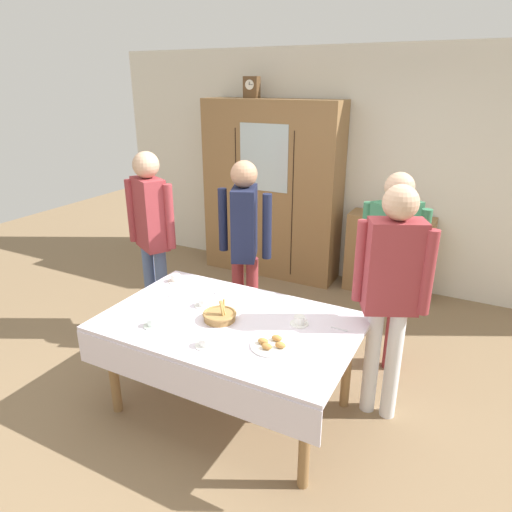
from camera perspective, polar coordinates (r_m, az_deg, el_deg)
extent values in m
plane|color=#846B4C|center=(3.81, -1.45, -16.63)|extent=(12.00, 12.00, 0.00)
cube|color=silver|center=(5.57, 11.89, 10.51)|extent=(6.40, 0.10, 2.70)
cylinder|color=olive|center=(3.58, -17.42, -13.37)|extent=(0.07, 0.07, 0.72)
cylinder|color=olive|center=(2.90, 6.11, -21.76)|extent=(0.07, 0.07, 0.72)
cylinder|color=olive|center=(4.11, -9.25, -7.82)|extent=(0.07, 0.07, 0.72)
cylinder|color=olive|center=(3.54, 11.29, -13.19)|extent=(0.07, 0.07, 0.72)
cube|color=silver|center=(3.26, -3.28, -8.27)|extent=(1.78, 1.12, 0.03)
cube|color=silver|center=(2.94, -8.98, -15.25)|extent=(1.78, 0.01, 0.24)
cube|color=olive|center=(5.66, 1.98, 8.19)|extent=(1.70, 0.45, 2.14)
cube|color=silver|center=(5.38, 0.96, 12.15)|extent=(0.61, 0.01, 0.77)
cube|color=black|center=(5.66, -2.49, 7.07)|extent=(0.01, 0.01, 1.71)
cube|color=black|center=(5.34, 4.54, 6.16)|extent=(0.01, 0.01, 1.71)
cube|color=brown|center=(5.64, -0.54, 20.33)|extent=(0.18, 0.10, 0.24)
cylinder|color=white|center=(5.60, -0.82, 20.62)|extent=(0.11, 0.01, 0.11)
cube|color=black|center=(5.59, -0.85, 20.77)|extent=(0.00, 0.00, 0.04)
cube|color=black|center=(5.58, -0.66, 20.62)|extent=(0.05, 0.00, 0.00)
cube|color=olive|center=(5.45, 16.16, 0.16)|extent=(0.93, 0.35, 0.92)
cube|color=#2D5184|center=(5.30, 16.68, 4.98)|extent=(0.14, 0.19, 0.03)
cube|color=#3D754C|center=(5.29, 16.71, 5.27)|extent=(0.16, 0.21, 0.02)
cube|color=#99332D|center=(5.29, 16.73, 5.51)|extent=(0.12, 0.17, 0.03)
cylinder|color=white|center=(3.46, -6.61, -6.17)|extent=(0.13, 0.13, 0.01)
cylinder|color=white|center=(3.44, -6.64, -5.71)|extent=(0.08, 0.08, 0.05)
torus|color=white|center=(3.42, -6.11, -5.80)|extent=(0.04, 0.01, 0.04)
cylinder|color=#47230F|center=(3.43, -6.65, -5.39)|extent=(0.06, 0.06, 0.01)
cylinder|color=white|center=(3.90, -9.99, -3.08)|extent=(0.13, 0.13, 0.01)
cylinder|color=white|center=(3.89, -10.02, -2.66)|extent=(0.08, 0.08, 0.05)
torus|color=white|center=(3.86, -9.57, -2.73)|extent=(0.04, 0.01, 0.04)
cylinder|color=#47230F|center=(3.88, -10.04, -2.37)|extent=(0.06, 0.06, 0.01)
cylinder|color=white|center=(3.21, 5.42, -8.41)|extent=(0.13, 0.13, 0.01)
cylinder|color=white|center=(3.19, 5.44, -7.92)|extent=(0.08, 0.08, 0.05)
torus|color=white|center=(3.18, 6.08, -8.02)|extent=(0.04, 0.01, 0.04)
cylinder|color=#47230F|center=(3.18, 5.45, -7.58)|extent=(0.06, 0.06, 0.01)
cylinder|color=silver|center=(3.25, -12.76, -8.47)|extent=(0.13, 0.13, 0.01)
cylinder|color=silver|center=(3.24, -12.80, -7.98)|extent=(0.08, 0.08, 0.05)
torus|color=silver|center=(3.21, -12.28, -8.11)|extent=(0.04, 0.01, 0.04)
cylinder|color=#47230F|center=(3.23, -12.83, -7.65)|extent=(0.06, 0.06, 0.01)
cylinder|color=white|center=(2.97, -6.36, -11.05)|extent=(0.13, 0.13, 0.01)
cylinder|color=white|center=(2.96, -6.39, -10.53)|extent=(0.08, 0.08, 0.05)
torus|color=white|center=(2.94, -5.76, -10.68)|extent=(0.04, 0.01, 0.04)
cylinder|color=#47230F|center=(2.95, -6.41, -10.17)|extent=(0.06, 0.06, 0.01)
cylinder|color=#9E7542|center=(3.25, -4.56, -7.58)|extent=(0.22, 0.22, 0.05)
torus|color=#9E7542|center=(3.24, -4.57, -7.19)|extent=(0.24, 0.24, 0.02)
cylinder|color=tan|center=(3.19, -4.33, -6.61)|extent=(0.04, 0.02, 0.12)
cylinder|color=tan|center=(3.20, -4.14, -6.52)|extent=(0.04, 0.02, 0.12)
cylinder|color=tan|center=(3.21, -4.06, -6.40)|extent=(0.02, 0.03, 0.12)
cylinder|color=white|center=(2.95, 2.04, -11.11)|extent=(0.28, 0.28, 0.01)
ellipsoid|color=#BC7F3D|center=(2.92, 3.07, -11.04)|extent=(0.07, 0.05, 0.04)
ellipsoid|color=#BC7F3D|center=(2.99, 2.63, -10.19)|extent=(0.07, 0.05, 0.04)
ellipsoid|color=#BC7F3D|center=(2.95, 0.88, -10.58)|extent=(0.07, 0.05, 0.04)
ellipsoid|color=#BC7F3D|center=(2.90, 1.36, -11.21)|extent=(0.07, 0.05, 0.04)
cube|color=silver|center=(3.68, -11.47, -4.75)|extent=(0.10, 0.01, 0.00)
ellipsoid|color=silver|center=(3.65, -10.79, -4.92)|extent=(0.03, 0.02, 0.01)
cube|color=silver|center=(3.19, 10.19, -8.94)|extent=(0.10, 0.01, 0.00)
ellipsoid|color=silver|center=(3.17, 11.15, -9.12)|extent=(0.03, 0.02, 0.01)
cube|color=silver|center=(3.67, -5.72, -4.50)|extent=(0.10, 0.01, 0.00)
ellipsoid|color=silver|center=(3.64, -5.00, -4.66)|extent=(0.03, 0.02, 0.01)
cylinder|color=#933338|center=(4.06, 14.68, -7.78)|extent=(0.11, 0.11, 0.84)
cylinder|color=#933338|center=(4.03, 16.76, -8.18)|extent=(0.11, 0.11, 0.84)
cube|color=#33704C|center=(3.75, 16.80, 1.86)|extent=(0.38, 0.41, 0.63)
sphere|color=tan|center=(3.64, 17.51, 8.21)|extent=(0.23, 0.23, 0.23)
cylinder|color=#33704C|center=(3.80, 13.56, 2.39)|extent=(0.08, 0.08, 0.56)
cylinder|color=#33704C|center=(3.72, 20.10, 1.31)|extent=(0.08, 0.08, 0.56)
cylinder|color=#933338|center=(4.30, -2.24, -5.21)|extent=(0.11, 0.11, 0.85)
cylinder|color=#933338|center=(4.24, -0.47, -5.63)|extent=(0.11, 0.11, 0.85)
cube|color=#191E38|center=(4.00, -1.45, 4.11)|extent=(0.32, 0.41, 0.63)
sphere|color=tan|center=(3.89, -1.51, 10.20)|extent=(0.23, 0.23, 0.23)
cylinder|color=#191E38|center=(4.10, -4.16, 4.52)|extent=(0.08, 0.08, 0.57)
cylinder|color=#191E38|center=(3.90, 1.39, 3.68)|extent=(0.08, 0.08, 0.57)
cylinder|color=slate|center=(4.58, -13.03, -3.93)|extent=(0.11, 0.11, 0.87)
cylinder|color=slate|center=(4.49, -11.56, -4.33)|extent=(0.11, 0.11, 0.87)
cube|color=#933338|center=(4.27, -13.09, 5.15)|extent=(0.41, 0.35, 0.65)
sphere|color=tan|center=(4.18, -13.59, 11.01)|extent=(0.24, 0.24, 0.24)
cylinder|color=#933338|center=(4.42, -15.29, 5.46)|extent=(0.08, 0.08, 0.59)
cylinder|color=#933338|center=(4.14, -10.74, 4.82)|extent=(0.08, 0.08, 0.59)
cylinder|color=silver|center=(3.50, 14.24, -12.50)|extent=(0.11, 0.11, 0.86)
cylinder|color=silver|center=(3.48, 16.69, -12.99)|extent=(0.11, 0.11, 0.86)
cube|color=#933338|center=(3.15, 16.77, -1.31)|extent=(0.41, 0.33, 0.64)
sphere|color=tan|center=(3.02, 17.63, 6.38)|extent=(0.23, 0.23, 0.23)
cylinder|color=#933338|center=(3.19, 12.91, -0.64)|extent=(0.08, 0.08, 0.58)
cylinder|color=#933338|center=(3.12, 20.70, -1.99)|extent=(0.08, 0.08, 0.58)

